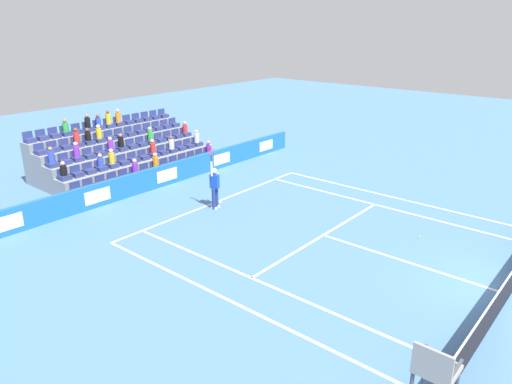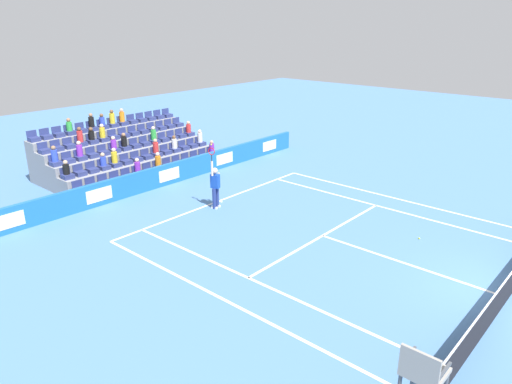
# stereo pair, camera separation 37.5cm
# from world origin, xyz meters

# --- Properties ---
(ground_plane) EXTENTS (80.00, 80.00, 0.00)m
(ground_plane) POSITION_xyz_m (0.00, 0.00, 0.00)
(ground_plane) COLOR #4C7AB2
(line_baseline) EXTENTS (10.97, 0.10, 0.01)m
(line_baseline) POSITION_xyz_m (0.00, -11.89, 0.00)
(line_baseline) COLOR white
(line_baseline) RESTS_ON ground
(line_service) EXTENTS (8.23, 0.10, 0.01)m
(line_service) POSITION_xyz_m (0.00, -6.40, 0.00)
(line_service) COLOR white
(line_service) RESTS_ON ground
(line_centre_service) EXTENTS (0.10, 6.40, 0.01)m
(line_centre_service) POSITION_xyz_m (0.00, -3.20, 0.00)
(line_centre_service) COLOR white
(line_centre_service) RESTS_ON ground
(line_singles_sideline_left) EXTENTS (0.10, 11.89, 0.01)m
(line_singles_sideline_left) POSITION_xyz_m (4.12, -5.95, 0.00)
(line_singles_sideline_left) COLOR white
(line_singles_sideline_left) RESTS_ON ground
(line_singles_sideline_right) EXTENTS (0.10, 11.89, 0.01)m
(line_singles_sideline_right) POSITION_xyz_m (-4.12, -5.95, 0.00)
(line_singles_sideline_right) COLOR white
(line_singles_sideline_right) RESTS_ON ground
(line_doubles_sideline_left) EXTENTS (0.10, 11.89, 0.01)m
(line_doubles_sideline_left) POSITION_xyz_m (5.49, -5.95, 0.00)
(line_doubles_sideline_left) COLOR white
(line_doubles_sideline_left) RESTS_ON ground
(line_doubles_sideline_right) EXTENTS (0.10, 11.89, 0.01)m
(line_doubles_sideline_right) POSITION_xyz_m (-5.49, -5.95, 0.00)
(line_doubles_sideline_right) COLOR white
(line_doubles_sideline_right) RESTS_ON ground
(line_centre_mark) EXTENTS (0.10, 0.20, 0.01)m
(line_centre_mark) POSITION_xyz_m (0.00, -11.79, 0.00)
(line_centre_mark) COLOR white
(line_centre_mark) RESTS_ON ground
(sponsor_barrier) EXTENTS (19.00, 0.22, 1.02)m
(sponsor_barrier) POSITION_xyz_m (0.00, -15.41, 0.51)
(sponsor_barrier) COLOR #1E66AD
(sponsor_barrier) RESTS_ON ground
(tennis_net) EXTENTS (11.97, 0.10, 1.07)m
(tennis_net) POSITION_xyz_m (0.00, 0.00, 0.49)
(tennis_net) COLOR #33383D
(tennis_net) RESTS_ON ground
(tennis_player) EXTENTS (0.54, 0.41, 2.85)m
(tennis_player) POSITION_xyz_m (0.65, -11.41, 0.99)
(tennis_player) COLOR navy
(tennis_player) RESTS_ON ground
(umpire_chair) EXTENTS (0.70, 0.70, 2.34)m
(umpire_chair) POSITION_xyz_m (6.76, 0.11, 1.52)
(umpire_chair) COLOR #474C54
(umpire_chair) RESTS_ON ground
(stadium_stand) EXTENTS (8.68, 4.75, 3.04)m
(stadium_stand) POSITION_xyz_m (0.01, -18.97, 0.83)
(stadium_stand) COLOR gray
(stadium_stand) RESTS_ON ground
(loose_tennis_ball) EXTENTS (0.07, 0.07, 0.07)m
(loose_tennis_ball) POSITION_xyz_m (-2.08, -3.58, 0.03)
(loose_tennis_ball) COLOR #D1E533
(loose_tennis_ball) RESTS_ON ground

